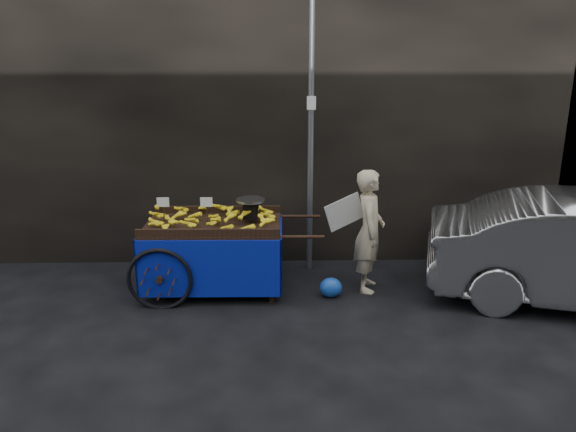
{
  "coord_description": "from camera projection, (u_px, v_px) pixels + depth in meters",
  "views": [
    {
      "loc": [
        -0.2,
        -6.37,
        3.12
      ],
      "look_at": [
        -0.03,
        0.5,
        1.04
      ],
      "focal_mm": 35.0,
      "sensor_mm": 36.0,
      "label": 1
    }
  ],
  "objects": [
    {
      "name": "vendor",
      "position": [
        369.0,
        231.0,
        7.33
      ],
      "size": [
        0.86,
        0.65,
        1.63
      ],
      "rotation": [
        0.0,
        0.0,
        1.41
      ],
      "color": "#BEAE8D",
      "rests_on": "ground"
    },
    {
      "name": "banana_cart",
      "position": [
        209.0,
        231.0,
        7.33
      ],
      "size": [
        2.45,
        1.25,
        1.33
      ],
      "rotation": [
        0.0,
        0.0,
        -0.01
      ],
      "color": "black",
      "rests_on": "ground"
    },
    {
      "name": "ground",
      "position": [
        292.0,
        307.0,
        7.01
      ],
      "size": [
        80.0,
        80.0,
        0.0
      ],
      "primitive_type": "plane",
      "color": "black",
      "rests_on": "ground"
    },
    {
      "name": "building_wall",
      "position": [
        312.0,
        88.0,
        8.78
      ],
      "size": [
        13.5,
        2.0,
        5.0
      ],
      "color": "black",
      "rests_on": "ground"
    },
    {
      "name": "plastic_bag",
      "position": [
        331.0,
        288.0,
        7.27
      ],
      "size": [
        0.29,
        0.23,
        0.26
      ],
      "primitive_type": "ellipsoid",
      "color": "#1747B1",
      "rests_on": "ground"
    },
    {
      "name": "street_pole",
      "position": [
        311.0,
        132.0,
        7.68
      ],
      "size": [
        0.12,
        0.1,
        4.0
      ],
      "color": "slate",
      "rests_on": "ground"
    }
  ]
}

